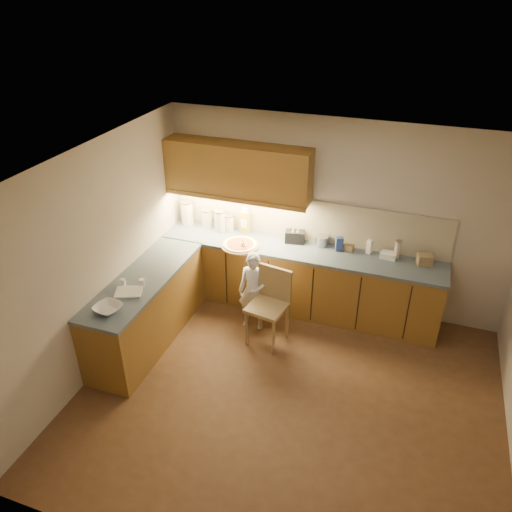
% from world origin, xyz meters
% --- Properties ---
extents(room, '(4.54, 4.50, 2.62)m').
position_xyz_m(room, '(0.00, 0.00, 1.68)').
color(room, '#51331B').
rests_on(room, ground).
extents(l_counter, '(3.77, 2.62, 0.92)m').
position_xyz_m(l_counter, '(-0.92, 1.25, 0.46)').
color(l_counter, olive).
rests_on(l_counter, ground).
extents(backsplash, '(3.75, 0.02, 0.58)m').
position_xyz_m(backsplash, '(-0.38, 1.99, 1.21)').
color(backsplash, '#BFB594').
rests_on(backsplash, l_counter).
extents(upper_cabinets, '(1.95, 0.36, 0.73)m').
position_xyz_m(upper_cabinets, '(-1.27, 1.82, 1.85)').
color(upper_cabinets, olive).
rests_on(upper_cabinets, ground).
extents(pizza_on_board, '(0.50, 0.50, 0.20)m').
position_xyz_m(pizza_on_board, '(-1.13, 1.50, 0.94)').
color(pizza_on_board, tan).
rests_on(pizza_on_board, l_counter).
extents(child, '(0.40, 0.27, 1.08)m').
position_xyz_m(child, '(-0.80, 1.09, 0.54)').
color(child, white).
rests_on(child, ground).
extents(wooden_chair, '(0.51, 0.51, 0.98)m').
position_xyz_m(wooden_chair, '(-0.52, 0.93, 0.57)').
color(wooden_chair, tan).
rests_on(wooden_chair, ground).
extents(mixing_bowl, '(0.33, 0.33, 0.07)m').
position_xyz_m(mixing_bowl, '(-1.95, -0.31, 0.96)').
color(mixing_bowl, white).
rests_on(mixing_bowl, l_counter).
extents(canister_a, '(0.18, 0.18, 0.36)m').
position_xyz_m(canister_a, '(-2.08, 1.88, 1.10)').
color(canister_a, silver).
rests_on(canister_a, l_counter).
extents(canister_b, '(0.15, 0.15, 0.27)m').
position_xyz_m(canister_b, '(-1.78, 1.89, 1.06)').
color(canister_b, silver).
rests_on(canister_b, l_counter).
extents(canister_c, '(0.17, 0.17, 0.32)m').
position_xyz_m(canister_c, '(-1.55, 1.83, 1.08)').
color(canister_c, beige).
rests_on(canister_c, l_counter).
extents(canister_d, '(0.15, 0.15, 0.24)m').
position_xyz_m(canister_d, '(-1.44, 1.88, 1.04)').
color(canister_d, beige).
rests_on(canister_d, l_counter).
extents(oil_jug, '(0.14, 0.12, 0.37)m').
position_xyz_m(oil_jug, '(-1.21, 1.90, 1.09)').
color(oil_jug, '#B09923').
rests_on(oil_jug, l_counter).
extents(toaster, '(0.28, 0.19, 0.17)m').
position_xyz_m(toaster, '(-0.48, 1.85, 1.00)').
color(toaster, black).
rests_on(toaster, l_counter).
extents(steel_pot, '(0.18, 0.18, 0.14)m').
position_xyz_m(steel_pot, '(-0.12, 1.89, 0.99)').
color(steel_pot, '#A9A9AE').
rests_on(steel_pot, l_counter).
extents(blue_box, '(0.11, 0.10, 0.19)m').
position_xyz_m(blue_box, '(0.12, 1.83, 1.01)').
color(blue_box, '#304891').
rests_on(blue_box, l_counter).
extents(card_box_a, '(0.14, 0.12, 0.09)m').
position_xyz_m(card_box_a, '(0.24, 1.87, 0.97)').
color(card_box_a, '#9D7E54').
rests_on(card_box_a, l_counter).
extents(white_bottle, '(0.08, 0.08, 0.19)m').
position_xyz_m(white_bottle, '(0.50, 1.88, 1.02)').
color(white_bottle, white).
rests_on(white_bottle, l_counter).
extents(flat_pack, '(0.21, 0.15, 0.08)m').
position_xyz_m(flat_pack, '(0.75, 1.85, 0.96)').
color(flat_pack, white).
rests_on(flat_pack, l_counter).
extents(tall_jar, '(0.08, 0.08, 0.24)m').
position_xyz_m(tall_jar, '(0.85, 1.89, 1.04)').
color(tall_jar, silver).
rests_on(tall_jar, l_counter).
extents(card_box_b, '(0.21, 0.18, 0.14)m').
position_xyz_m(card_box_b, '(1.19, 1.83, 0.99)').
color(card_box_b, '#A28557').
rests_on(card_box_b, l_counter).
extents(dough_cloth, '(0.36, 0.33, 0.02)m').
position_xyz_m(dough_cloth, '(-1.93, 0.07, 0.93)').
color(dough_cloth, silver).
rests_on(dough_cloth, l_counter).
extents(spice_jar_a, '(0.08, 0.08, 0.08)m').
position_xyz_m(spice_jar_a, '(-2.08, 0.18, 0.96)').
color(spice_jar_a, white).
rests_on(spice_jar_a, l_counter).
extents(spice_jar_b, '(0.07, 0.07, 0.09)m').
position_xyz_m(spice_jar_b, '(-1.86, 0.24, 0.96)').
color(spice_jar_b, white).
rests_on(spice_jar_b, l_counter).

